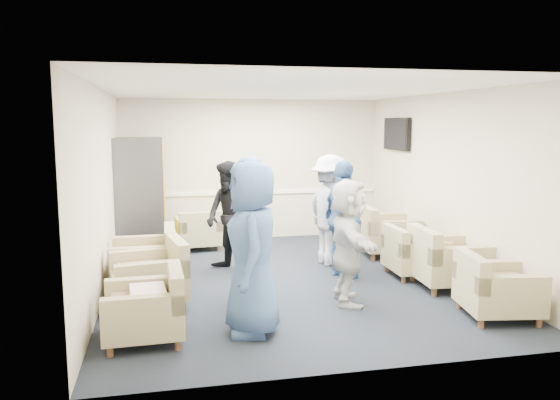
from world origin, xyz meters
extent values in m
plane|color=black|center=(0.00, 0.00, 0.00)|extent=(6.00, 6.00, 0.00)
plane|color=white|center=(0.00, 0.00, 2.70)|extent=(6.00, 6.00, 0.00)
cube|color=beige|center=(0.00, 3.00, 1.35)|extent=(5.00, 0.02, 2.70)
cube|color=beige|center=(0.00, -3.00, 1.35)|extent=(5.00, 0.02, 2.70)
cube|color=beige|center=(-2.50, 0.00, 1.35)|extent=(0.02, 6.00, 2.70)
cube|color=beige|center=(2.50, 0.00, 1.35)|extent=(0.02, 6.00, 2.70)
cube|color=white|center=(0.00, 2.98, 0.90)|extent=(4.98, 0.04, 0.06)
cube|color=black|center=(2.44, 1.80, 2.05)|extent=(0.07, 1.00, 0.58)
cube|color=black|center=(2.40, 1.80, 2.05)|extent=(0.01, 0.92, 0.50)
cube|color=#4F5057|center=(2.48, 1.80, 1.90)|extent=(0.04, 0.10, 0.25)
cube|color=tan|center=(-1.94, -1.86, 0.24)|extent=(0.82, 0.82, 0.26)
cube|color=#8B654C|center=(-1.94, -1.86, 0.42)|extent=(0.57, 0.53, 0.09)
cube|color=tan|center=(-1.61, -1.85, 0.56)|extent=(0.16, 0.80, 0.38)
cube|color=tan|center=(-1.92, -0.71, 0.26)|extent=(1.00, 1.00, 0.28)
cube|color=#8B654C|center=(-1.92, -0.71, 0.46)|extent=(0.69, 0.65, 0.10)
cube|color=tan|center=(-1.56, -0.65, 0.61)|extent=(0.29, 0.88, 0.41)
cube|color=tan|center=(-2.00, 0.13, 0.27)|extent=(0.87, 0.87, 0.29)
cube|color=#8B654C|center=(-2.00, 0.13, 0.46)|extent=(0.60, 0.56, 0.10)
cube|color=tan|center=(-1.64, 0.13, 0.61)|extent=(0.14, 0.87, 0.41)
cube|color=tan|center=(2.06, -2.01, 0.25)|extent=(0.93, 0.93, 0.27)
cube|color=#8B654C|center=(2.06, -2.01, 0.43)|extent=(0.64, 0.61, 0.09)
cube|color=tan|center=(1.73, -1.95, 0.57)|extent=(0.27, 0.82, 0.38)
cube|color=tan|center=(2.09, -0.80, 0.27)|extent=(0.94, 0.94, 0.29)
cube|color=#8B654C|center=(2.09, -0.80, 0.47)|extent=(0.65, 0.61, 0.10)
cube|color=tan|center=(1.72, -0.78, 0.63)|extent=(0.20, 0.89, 0.42)
cube|color=tan|center=(1.91, -0.18, 0.24)|extent=(0.80, 0.80, 0.26)
cube|color=#8B654C|center=(1.91, -0.18, 0.42)|extent=(0.56, 0.52, 0.09)
cube|color=tan|center=(1.58, -0.18, 0.56)|extent=(0.15, 0.79, 0.37)
cube|color=tan|center=(2.02, 1.12, 0.28)|extent=(0.97, 0.97, 0.30)
cube|color=#8B654C|center=(2.02, 1.12, 0.48)|extent=(0.67, 0.63, 0.11)
cube|color=tan|center=(1.65, 1.15, 0.64)|extent=(0.22, 0.91, 0.42)
cube|color=tan|center=(-1.12, 2.27, 0.23)|extent=(0.84, 0.84, 0.25)
cube|color=#8B654C|center=(-1.12, 2.27, 0.40)|extent=(0.54, 0.58, 0.09)
cube|color=tan|center=(-1.08, 1.96, 0.54)|extent=(0.77, 0.20, 0.36)
cube|color=#4F5057|center=(-2.10, 2.13, 1.00)|extent=(0.79, 0.95, 2.00)
cube|color=#FF9905|center=(-1.69, 2.13, 1.10)|extent=(0.02, 0.81, 1.60)
cube|color=black|center=(-1.69, 2.13, 0.26)|extent=(0.02, 0.47, 0.13)
cube|color=black|center=(-1.63, -0.09, 0.19)|extent=(0.29, 0.23, 0.38)
sphere|color=black|center=(-1.63, -0.09, 0.36)|extent=(0.19, 0.19, 0.19)
cube|color=white|center=(-1.89, -1.86, 0.49)|extent=(0.39, 0.50, 0.14)
imported|color=#3E5F96|center=(-0.80, -1.87, 0.93)|extent=(0.68, 0.96, 1.86)
imported|color=#3E5F96|center=(-0.72, -0.96, 0.92)|extent=(0.48, 0.70, 1.84)
imported|color=black|center=(-0.75, 0.60, 0.84)|extent=(0.97, 1.03, 1.69)
imported|color=silver|center=(0.87, 0.72, 0.88)|extent=(0.87, 1.24, 1.75)
imported|color=#3E5F96|center=(0.82, -0.03, 0.86)|extent=(0.56, 1.05, 1.72)
imported|color=silver|center=(0.52, -1.14, 0.78)|extent=(0.69, 1.51, 1.57)
camera|label=1|loc=(-1.69, -7.44, 2.24)|focal=35.00mm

